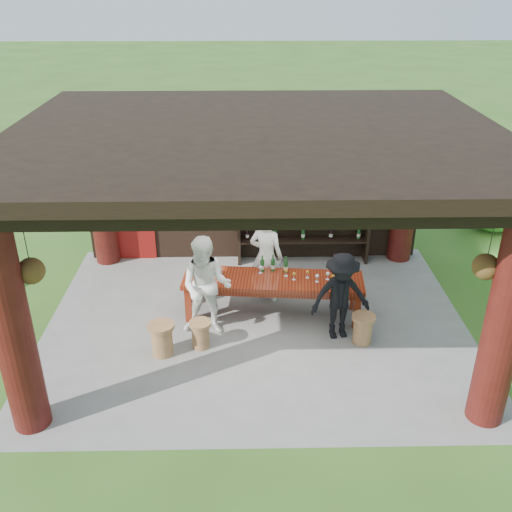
{
  "coord_description": "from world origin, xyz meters",
  "views": [
    {
      "loc": [
        -0.17,
        -8.5,
        5.63
      ],
      "look_at": [
        0.0,
        0.4,
        1.15
      ],
      "focal_mm": 40.0,
      "sensor_mm": 36.0,
      "label": 1
    }
  ],
  "objects_px": {
    "wine_shelf": "(304,208)",
    "stool_far_left": "(162,338)",
    "tasting_table": "(273,284)",
    "stool_near_right": "(363,328)",
    "guest_woman": "(206,287)",
    "napkin_basket": "(215,272)",
    "host": "(266,257)",
    "stool_near_left": "(201,334)",
    "guest_man": "(341,296)"
  },
  "relations": [
    {
      "from": "wine_shelf",
      "to": "guest_woman",
      "type": "relative_size",
      "value": 1.55
    },
    {
      "from": "tasting_table",
      "to": "napkin_basket",
      "type": "relative_size",
      "value": 12.49
    },
    {
      "from": "tasting_table",
      "to": "stool_near_right",
      "type": "xyz_separation_m",
      "value": [
        1.46,
        -0.89,
        -0.35
      ]
    },
    {
      "from": "wine_shelf",
      "to": "stool_near_right",
      "type": "bearing_deg",
      "value": -76.52
    },
    {
      "from": "wine_shelf",
      "to": "stool_far_left",
      "type": "height_order",
      "value": "wine_shelf"
    },
    {
      "from": "host",
      "to": "napkin_basket",
      "type": "bearing_deg",
      "value": 48.24
    },
    {
      "from": "tasting_table",
      "to": "stool_near_right",
      "type": "bearing_deg",
      "value": -31.43
    },
    {
      "from": "guest_woman",
      "to": "guest_man",
      "type": "height_order",
      "value": "guest_woman"
    },
    {
      "from": "guest_man",
      "to": "wine_shelf",
      "type": "bearing_deg",
      "value": 88.69
    },
    {
      "from": "guest_woman",
      "to": "guest_man",
      "type": "bearing_deg",
      "value": 3.8
    },
    {
      "from": "guest_man",
      "to": "napkin_basket",
      "type": "distance_m",
      "value": 2.28
    },
    {
      "from": "tasting_table",
      "to": "napkin_basket",
      "type": "height_order",
      "value": "napkin_basket"
    },
    {
      "from": "wine_shelf",
      "to": "guest_man",
      "type": "xyz_separation_m",
      "value": [
        0.36,
        -2.84,
        -0.44
      ]
    },
    {
      "from": "stool_near_left",
      "to": "napkin_basket",
      "type": "xyz_separation_m",
      "value": [
        0.2,
        1.08,
        0.56
      ]
    },
    {
      "from": "stool_far_left",
      "to": "guest_man",
      "type": "distance_m",
      "value": 3.01
    },
    {
      "from": "host",
      "to": "guest_woman",
      "type": "bearing_deg",
      "value": 67.49
    },
    {
      "from": "stool_far_left",
      "to": "guest_woman",
      "type": "bearing_deg",
      "value": 41.93
    },
    {
      "from": "tasting_table",
      "to": "stool_far_left",
      "type": "relative_size",
      "value": 5.72
    },
    {
      "from": "napkin_basket",
      "to": "host",
      "type": "bearing_deg",
      "value": 28.11
    },
    {
      "from": "stool_near_right",
      "to": "napkin_basket",
      "type": "xyz_separation_m",
      "value": [
        -2.5,
        1.01,
        0.54
      ]
    },
    {
      "from": "host",
      "to": "guest_woman",
      "type": "height_order",
      "value": "guest_woman"
    },
    {
      "from": "host",
      "to": "guest_man",
      "type": "bearing_deg",
      "value": 152.57
    },
    {
      "from": "wine_shelf",
      "to": "tasting_table",
      "type": "relative_size",
      "value": 0.85
    },
    {
      "from": "napkin_basket",
      "to": "wine_shelf",
      "type": "bearing_deg",
      "value": 48.88
    },
    {
      "from": "tasting_table",
      "to": "host",
      "type": "distance_m",
      "value": 0.66
    },
    {
      "from": "guest_woman",
      "to": "stool_far_left",
      "type": "bearing_deg",
      "value": -129.78
    },
    {
      "from": "stool_near_right",
      "to": "guest_woman",
      "type": "xyz_separation_m",
      "value": [
        -2.61,
        0.37,
        0.62
      ]
    },
    {
      "from": "stool_near_right",
      "to": "guest_woman",
      "type": "distance_m",
      "value": 2.7
    },
    {
      "from": "guest_woman",
      "to": "napkin_basket",
      "type": "distance_m",
      "value": 0.64
    },
    {
      "from": "host",
      "to": "guest_man",
      "type": "distance_m",
      "value": 1.77
    },
    {
      "from": "wine_shelf",
      "to": "stool_near_left",
      "type": "relative_size",
      "value": 5.74
    },
    {
      "from": "host",
      "to": "napkin_basket",
      "type": "distance_m",
      "value": 1.06
    },
    {
      "from": "stool_far_left",
      "to": "stool_near_left",
      "type": "bearing_deg",
      "value": 17.02
    },
    {
      "from": "tasting_table",
      "to": "stool_near_left",
      "type": "distance_m",
      "value": 1.61
    },
    {
      "from": "host",
      "to": "stool_near_right",
      "type": "bearing_deg",
      "value": 156.28
    },
    {
      "from": "stool_near_left",
      "to": "stool_near_right",
      "type": "distance_m",
      "value": 2.7
    },
    {
      "from": "tasting_table",
      "to": "stool_near_right",
      "type": "relative_size",
      "value": 6.21
    },
    {
      "from": "stool_near_right",
      "to": "guest_man",
      "type": "height_order",
      "value": "guest_man"
    },
    {
      "from": "wine_shelf",
      "to": "stool_far_left",
      "type": "bearing_deg",
      "value": -128.1
    },
    {
      "from": "stool_far_left",
      "to": "guest_woman",
      "type": "height_order",
      "value": "guest_woman"
    },
    {
      "from": "wine_shelf",
      "to": "stool_near_right",
      "type": "xyz_separation_m",
      "value": [
        0.73,
        -3.04,
        -0.94
      ]
    },
    {
      "from": "guest_woman",
      "to": "tasting_table",
      "type": "bearing_deg",
      "value": 32.8
    },
    {
      "from": "host",
      "to": "guest_man",
      "type": "height_order",
      "value": "host"
    },
    {
      "from": "stool_near_left",
      "to": "host",
      "type": "bearing_deg",
      "value": 54.22
    },
    {
      "from": "stool_near_left",
      "to": "guest_man",
      "type": "height_order",
      "value": "guest_man"
    },
    {
      "from": "tasting_table",
      "to": "stool_near_right",
      "type": "height_order",
      "value": "tasting_table"
    },
    {
      "from": "stool_near_right",
      "to": "guest_woman",
      "type": "relative_size",
      "value": 0.29
    },
    {
      "from": "stool_near_right",
      "to": "host",
      "type": "bearing_deg",
      "value": 136.14
    },
    {
      "from": "guest_woman",
      "to": "stool_near_right",
      "type": "bearing_deg",
      "value": 0.14
    },
    {
      "from": "host",
      "to": "tasting_table",
      "type": "bearing_deg",
      "value": 119.59
    }
  ]
}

